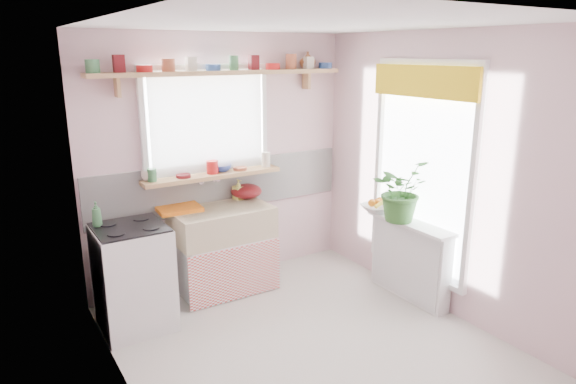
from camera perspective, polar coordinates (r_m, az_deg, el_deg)
room at (r=4.88m, az=3.28°, el=4.20°), size 3.20×3.20×3.20m
sink_unit at (r=5.12m, az=-7.21°, el=-6.31°), size 0.95×0.65×1.11m
cooker at (r=4.61m, az=-16.79°, el=-9.03°), size 0.58×0.58×0.93m
radiator_ledge at (r=5.08m, az=13.40°, el=-7.22°), size 0.22×0.95×0.78m
windowsill at (r=5.07m, az=-8.36°, el=1.82°), size 1.40×0.22×0.04m
pine_shelf at (r=4.99m, az=-7.14°, el=13.02°), size 2.52×0.24×0.04m
shelf_crockery at (r=4.97m, az=-7.63°, el=13.85°), size 2.47×0.11×0.12m
sill_crockery at (r=5.06m, az=-8.40°, el=2.67°), size 1.35×0.11×0.12m
dish_tray at (r=4.98m, az=-12.04°, el=-1.82°), size 0.42×0.32×0.04m
colander at (r=5.30m, az=-4.65°, el=0.10°), size 0.42×0.42×0.15m
jade_plant at (r=4.87m, az=12.38°, el=0.23°), size 0.65×0.61×0.59m
fruit_bowl at (r=5.16m, az=9.85°, el=-1.80°), size 0.32×0.32×0.07m
herb_pot at (r=5.11m, az=11.43°, el=-1.34°), size 0.12×0.10×0.20m
soap_bottle_sink at (r=5.25m, az=-5.52°, el=0.28°), size 0.11×0.11×0.21m
sill_cup at (r=4.90m, az=-15.28°, el=1.80°), size 0.16×0.16×0.10m
sill_bowl at (r=5.16m, az=-7.44°, el=2.69°), size 0.27×0.27×0.07m
shelf_vase at (r=5.54m, az=2.21°, el=14.44°), size 0.17×0.17×0.17m
cooker_bottle at (r=4.51m, az=-20.51°, el=-2.31°), size 0.08×0.09×0.21m
fruit at (r=5.15m, az=9.89°, el=-1.13°), size 0.20×0.14×0.10m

